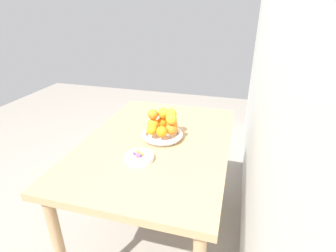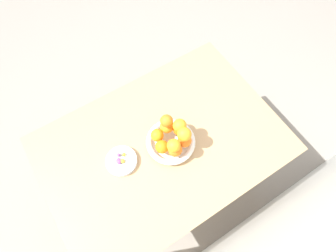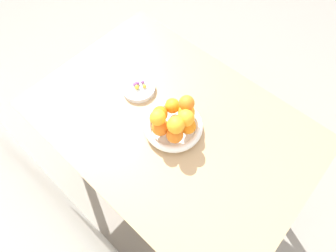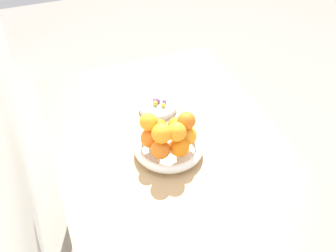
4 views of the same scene
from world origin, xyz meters
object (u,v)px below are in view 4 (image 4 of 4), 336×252
at_px(dining_table, 171,164).
at_px(orange_0, 160,149).
at_px(orange_3, 176,126).
at_px(candy_ball_1, 158,101).
at_px(candy_ball_0, 164,102).
at_px(orange_2, 187,136).
at_px(candy_dish, 158,107).
at_px(orange_4, 158,128).
at_px(orange_6, 187,121).
at_px(candy_ball_4, 155,101).
at_px(orange_5, 150,138).
at_px(orange_7, 149,122).
at_px(candy_ball_5, 163,105).
at_px(candy_ball_2, 157,100).
at_px(orange_1, 180,147).
at_px(orange_8, 176,132).
at_px(orange_9, 162,133).
at_px(candy_ball_3, 155,103).
at_px(fruit_bowl, 169,148).

relative_size(dining_table, orange_0, 17.93).
xyz_separation_m(orange_0, orange_3, (0.09, -0.09, -0.00)).
xyz_separation_m(dining_table, candy_ball_1, (0.21, -0.03, 0.12)).
bearing_deg(candy_ball_0, orange_2, 177.01).
xyz_separation_m(candy_dish, candy_ball_1, (0.01, -0.01, 0.02)).
distance_m(orange_4, candy_ball_1, 0.20).
relative_size(orange_6, candy_ball_4, 2.60).
relative_size(orange_5, orange_7, 1.12).
distance_m(orange_0, candy_ball_5, 0.28).
xyz_separation_m(orange_3, candy_ball_4, (0.20, 0.00, -0.04)).
height_order(orange_7, candy_ball_2, orange_7).
bearing_deg(orange_1, orange_6, -41.62).
xyz_separation_m(orange_0, orange_7, (0.07, 0.01, 0.06)).
bearing_deg(orange_0, candy_ball_1, -17.98).
bearing_deg(orange_6, orange_0, 108.11).
bearing_deg(candy_ball_1, candy_ball_4, 79.09).
height_order(candy_ball_0, candy_ball_1, same).
relative_size(orange_0, orange_6, 1.09).
xyz_separation_m(candy_ball_1, candy_ball_4, (0.00, 0.01, 0.00)).
relative_size(orange_2, orange_8, 1.07).
bearing_deg(orange_9, orange_1, -104.71).
bearing_deg(orange_8, candy_ball_5, -11.20).
bearing_deg(candy_dish, orange_3, 179.81).
bearing_deg(orange_0, candy_ball_0, -22.18).
xyz_separation_m(orange_0, candy_ball_3, (0.27, -0.08, -0.04)).
bearing_deg(orange_8, orange_0, 85.17).
distance_m(orange_6, candy_ball_3, 0.26).
xyz_separation_m(orange_1, orange_8, (0.01, 0.01, 0.06)).
height_order(orange_7, orange_9, orange_9).
bearing_deg(orange_8, orange_2, -55.60).
bearing_deg(orange_9, orange_0, 112.64).
height_order(candy_dish, candy_ball_5, candy_ball_5).
bearing_deg(candy_ball_0, fruit_bowl, 163.45).
bearing_deg(orange_9, orange_8, -98.34).
xyz_separation_m(orange_8, candy_ball_5, (0.26, -0.05, -0.10)).
distance_m(candy_dish, orange_0, 0.29).
bearing_deg(orange_7, orange_2, -108.37).
height_order(orange_5, orange_9, orange_9).
relative_size(candy_ball_3, candy_ball_5, 1.16).
relative_size(candy_dish, orange_7, 2.43).
xyz_separation_m(orange_5, candy_ball_0, (0.21, -0.12, -0.04)).
relative_size(orange_0, orange_5, 0.96).
xyz_separation_m(dining_table, candy_ball_4, (0.21, -0.02, 0.12)).
relative_size(candy_dish, orange_5, 2.17).
bearing_deg(dining_table, orange_3, -60.96).
bearing_deg(orange_1, candy_ball_5, -9.08).
bearing_deg(fruit_bowl, candy_ball_2, -10.74).
bearing_deg(orange_7, candy_ball_1, -26.02).
relative_size(candy_dish, candy_ball_1, 8.61).
distance_m(orange_1, orange_8, 0.06).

